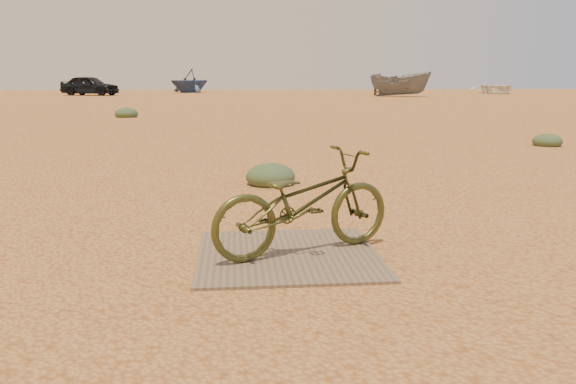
{
  "coord_description": "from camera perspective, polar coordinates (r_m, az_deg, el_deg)",
  "views": [
    {
      "loc": [
        -0.5,
        -3.66,
        1.33
      ],
      "look_at": [
        -0.11,
        0.41,
        0.5
      ],
      "focal_mm": 35.0,
      "sensor_mm": 36.0,
      "label": 1
    }
  ],
  "objects": [
    {
      "name": "ground",
      "position": [
        3.93,
        2.22,
        -8.3
      ],
      "size": [
        120.0,
        120.0,
        0.0
      ],
      "primitive_type": "plane",
      "color": "tan",
      "rests_on": "ground"
    },
    {
      "name": "plywood_board",
      "position": [
        4.3,
        0.0,
        -6.36
      ],
      "size": [
        1.37,
        1.33,
        0.02
      ],
      "primitive_type": "cube",
      "color": "#715A4D",
      "rests_on": "ground"
    },
    {
      "name": "bicycle",
      "position": [
        4.22,
        1.6,
        -1.05
      ],
      "size": [
        1.57,
        1.04,
        0.78
      ],
      "primitive_type": "imported",
      "rotation": [
        0.0,
        0.0,
        1.96
      ],
      "color": "#42431D",
      "rests_on": "plywood_board"
    },
    {
      "name": "car",
      "position": [
        45.58,
        -19.5,
        10.17
      ],
      "size": [
        4.65,
        3.06,
        1.47
      ],
      "primitive_type": "imported",
      "rotation": [
        0.0,
        0.0,
        1.24
      ],
      "color": "black",
      "rests_on": "ground"
    },
    {
      "name": "boat_far_left",
      "position": [
        51.64,
        -9.97,
        11.1
      ],
      "size": [
        5.35,
        5.32,
        2.13
      ],
      "primitive_type": "imported",
      "rotation": [
        0.0,
        0.0,
        -0.82
      ],
      "color": "#354B7C",
      "rests_on": "ground"
    },
    {
      "name": "boat_mid_right",
      "position": [
        41.19,
        11.28,
        10.69
      ],
      "size": [
        4.59,
        3.96,
        1.72
      ],
      "primitive_type": "imported",
      "rotation": [
        0.0,
        0.0,
        0.95
      ],
      "color": "slate",
      "rests_on": "ground"
    },
    {
      "name": "boat_far_right",
      "position": [
        51.36,
        20.34,
        9.97
      ],
      "size": [
        4.63,
        5.8,
        1.07
      ],
      "primitive_type": "imported",
      "rotation": [
        0.0,
        0.0,
        -0.19
      ],
      "color": "white",
      "rests_on": "ground"
    },
    {
      "name": "kale_a",
      "position": [
        7.15,
        -1.78,
        0.81
      ],
      "size": [
        0.63,
        0.63,
        0.35
      ],
      "primitive_type": "ellipsoid",
      "color": "#486040",
      "rests_on": "ground"
    },
    {
      "name": "kale_b",
      "position": [
        12.33,
        24.81,
        4.29
      ],
      "size": [
        0.57,
        0.57,
        0.31
      ],
      "primitive_type": "ellipsoid",
      "color": "#486040",
      "rests_on": "ground"
    },
    {
      "name": "kale_c",
      "position": [
        20.1,
        -16.08,
        7.32
      ],
      "size": [
        0.78,
        0.78,
        0.43
      ],
      "primitive_type": "ellipsoid",
      "color": "#486040",
      "rests_on": "ground"
    }
  ]
}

